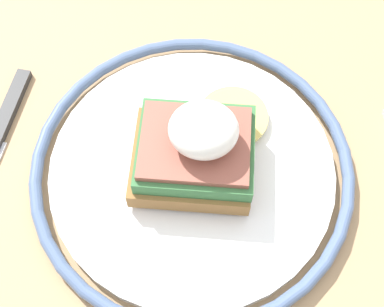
% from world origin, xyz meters
% --- Properties ---
extents(dining_table, '(0.84, 0.65, 0.77)m').
position_xyz_m(dining_table, '(0.00, 0.00, 0.62)').
color(dining_table, tan).
rests_on(dining_table, ground_plane).
extents(plate, '(0.26, 0.26, 0.02)m').
position_xyz_m(plate, '(0.01, 0.01, 0.78)').
color(plate, white).
rests_on(plate, dining_table).
extents(sandwich, '(0.10, 0.11, 0.07)m').
position_xyz_m(sandwich, '(0.01, 0.01, 0.81)').
color(sandwich, olive).
rests_on(sandwich, plate).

